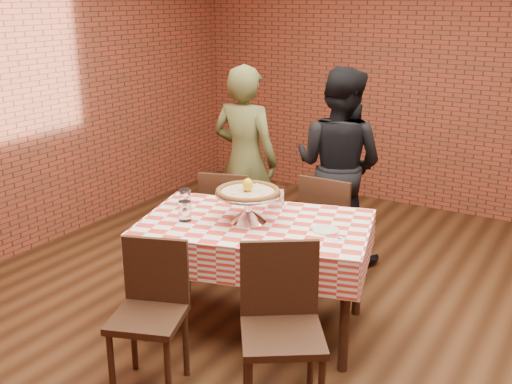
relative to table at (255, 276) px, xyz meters
The scene contains 19 objects.
ground 0.53m from the table, ahead, with size 6.00×6.00×0.00m, color black.
back_wall 3.21m from the table, 82.98° to the left, with size 5.50×5.50×0.00m, color brown.
table is the anchor object (origin of this frame).
tablecloth 0.26m from the table, 45.00° to the right, with size 1.47×0.90×0.25m, color red, non-canonical shape.
pizza_stand 0.48m from the table, 159.45° to the right, with size 0.43×0.43×0.19m, color silver, non-canonical shape.
pizza 0.58m from the table, 159.45° to the right, with size 0.41×0.41×0.03m, color beige.
lemon 0.63m from the table, 159.45° to the right, with size 0.07×0.07×0.09m, color yellow.
water_glass_left 0.64m from the table, 151.65° to the right, with size 0.08×0.08×0.13m, color white.
water_glass_right 0.71m from the table, behind, with size 0.08×0.08×0.13m, color white.
side_plate 0.61m from the table, 10.67° to the left, with size 0.16×0.16×0.01m, color white.
sweetener_packet_a 0.69m from the table, ahead, with size 0.05×0.04×0.01m, color white.
sweetener_packet_b 0.71m from the table, ahead, with size 0.05×0.04×0.01m, color white.
condiment_caddy 0.55m from the table, 92.38° to the left, with size 0.11×0.09×0.15m, color silver.
chair_near_left 0.91m from the table, 99.74° to the right, with size 0.38×0.38×0.86m, color #362114, non-canonical shape.
chair_near_right 0.88m from the table, 49.55° to the right, with size 0.43×0.43×0.91m, color #362114, non-canonical shape.
chair_far_left 0.91m from the table, 134.31° to the left, with size 0.39×0.39×0.87m, color #362114, non-canonical shape.
chair_far_right 0.91m from the table, 80.65° to the left, with size 0.40×0.40×0.88m, color #362114, non-canonical shape.
diner_olive 1.39m from the table, 125.10° to the left, with size 0.59×0.39×1.61m, color #4E522A.
diner_black 1.41m from the table, 90.80° to the left, with size 0.78×0.61×1.61m, color black.
Camera 1 is at (1.52, -3.12, 2.15)m, focal length 42.70 mm.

